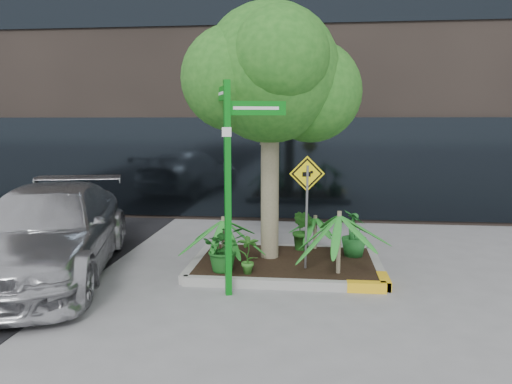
# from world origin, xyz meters

# --- Properties ---
(ground) EXTENTS (80.00, 80.00, 0.00)m
(ground) POSITION_xyz_m (0.00, 0.00, 0.00)
(ground) COLOR gray
(ground) RESTS_ON ground
(planter) EXTENTS (3.35, 2.36, 0.15)m
(planter) POSITION_xyz_m (0.23, 0.27, 0.10)
(planter) COLOR #9E9E99
(planter) RESTS_ON ground
(tree) EXTENTS (3.14, 2.78, 4.71)m
(tree) POSITION_xyz_m (-0.12, 0.52, 3.44)
(tree) COLOR gray
(tree) RESTS_ON ground
(palm_front) EXTENTS (1.16, 1.16, 1.29)m
(palm_front) POSITION_xyz_m (1.09, -0.35, 1.11)
(palm_front) COLOR gray
(palm_front) RESTS_ON ground
(palm_left) EXTENTS (0.92, 0.92, 1.02)m
(palm_left) POSITION_xyz_m (-0.89, 0.07, 0.91)
(palm_left) COLOR gray
(palm_left) RESTS_ON ground
(palm_back) EXTENTS (0.74, 0.74, 0.82)m
(palm_back) POSITION_xyz_m (0.72, 1.20, 0.76)
(palm_back) COLOR gray
(palm_back) RESTS_ON ground
(parked_car) EXTENTS (3.25, 5.53, 1.50)m
(parked_car) POSITION_xyz_m (-3.80, -0.53, 0.75)
(parked_car) COLOR #B8B8BD
(parked_car) RESTS_ON ground
(shrub_a) EXTENTS (0.86, 0.86, 0.78)m
(shrub_a) POSITION_xyz_m (-0.79, -0.44, 0.54)
(shrub_a) COLOR #18551A
(shrub_a) RESTS_ON planter
(shrub_b) EXTENTS (0.62, 0.62, 0.85)m
(shrub_b) POSITION_xyz_m (1.42, 0.73, 0.58)
(shrub_b) COLOR #1E6626
(shrub_b) RESTS_ON planter
(shrub_c) EXTENTS (0.35, 0.35, 0.66)m
(shrub_c) POSITION_xyz_m (-0.37, -0.55, 0.48)
(shrub_c) COLOR #337724
(shrub_c) RESTS_ON planter
(shrub_d) EXTENTS (0.61, 0.61, 0.78)m
(shrub_d) POSITION_xyz_m (0.48, 1.04, 0.54)
(shrub_d) COLOR #1E5618
(shrub_d) RESTS_ON planter
(street_sign_post) EXTENTS (1.14, 0.91, 3.21)m
(street_sign_post) POSITION_xyz_m (-0.56, -1.07, 1.98)
(street_sign_post) COLOR #0A7816
(street_sign_post) RESTS_ON ground
(cattle_sign) EXTENTS (0.58, 0.14, 1.91)m
(cattle_sign) POSITION_xyz_m (0.56, -0.19, 1.44)
(cattle_sign) COLOR slate
(cattle_sign) RESTS_ON ground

